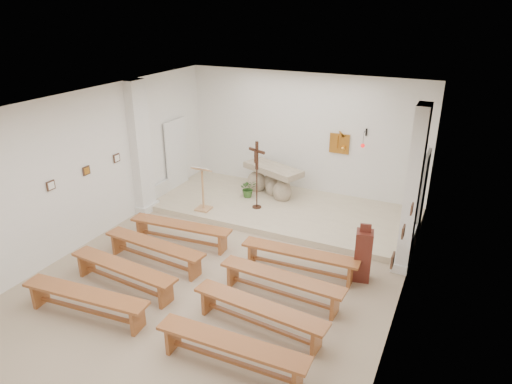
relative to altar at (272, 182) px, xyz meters
The scene contains 31 objects.
ground 4.30m from the altar, 81.66° to the right, with size 7.00×10.00×0.00m, color tan.
wall_left 5.26m from the altar, 124.17° to the right, with size 0.02×10.00×3.50m, color white.
wall_right 6.03m from the altar, 45.81° to the right, with size 0.02×10.00×3.50m, color white.
wall_back 1.59m from the altar, 50.87° to the left, with size 7.00×0.02×3.50m, color white.
ceiling 5.22m from the altar, 81.66° to the right, with size 7.00×10.00×0.02m, color silver.
sanctuary_platform 1.05m from the altar, 49.56° to the right, with size 6.98×3.00×0.15m, color beige.
pilaster_left 3.75m from the altar, 140.99° to the right, with size 0.26×0.55×3.50m, color white.
pilaster_right 4.74m from the altar, 29.17° to the right, with size 0.26×0.55×3.50m, color white.
gold_wall_relief 2.16m from the altar, 23.68° to the left, with size 0.55×0.04×0.55m, color #C7852E.
sanctuary_lamp 2.75m from the altar, 11.44° to the left, with size 0.11×0.36×0.44m.
station_frame_left_front 5.91m from the altar, 119.55° to the right, with size 0.03×0.20×0.20m, color #442C1E.
station_frame_left_mid 5.08m from the altar, 125.28° to the right, with size 0.03×0.20×0.20m, color #442C1E.
station_frame_left_rear 4.33m from the altar, 133.27° to the right, with size 0.03×0.20×0.20m, color #442C1E.
station_frame_right_front 6.60m from the altar, 50.87° to the right, with size 0.03×0.20×0.20m, color #442C1E.
station_frame_right_mid 5.87m from the altar, 44.56° to the right, with size 0.03×0.20×0.20m, color #442C1E.
station_frame_right_rear 5.23m from the altar, 36.51° to the right, with size 0.03×0.20×0.20m, color #442C1E.
radiator_left 3.21m from the altar, 151.47° to the right, with size 0.10×0.85×0.52m, color silver.
radiator_right 4.33m from the altar, 20.67° to the right, with size 0.10×0.85×0.52m, color silver.
altar is the anchor object (origin of this frame).
lectern 2.19m from the altar, 123.68° to the right, with size 0.47×0.40×1.25m.
crucifix_stand 1.29m from the altar, 89.23° to the right, with size 0.53×0.25×1.83m.
potted_plant 0.74m from the altar, 134.45° to the right, with size 0.46×0.40×0.51m, color #356227.
donation_pedestal 4.49m from the altar, 42.78° to the right, with size 0.39×0.39×1.25m.
bench_left_front 3.49m from the altar, 103.97° to the right, with size 2.48×0.58×0.52m.
bench_right_front 3.98m from the altar, 58.42° to the right, with size 2.48×0.49×0.52m.
bench_left_second 4.46m from the altar, 100.89° to the right, with size 2.49×0.58×0.52m.
bench_right_second 4.85m from the altar, 64.56° to the right, with size 2.48×0.52×0.52m.
bench_left_third 5.44m from the altar, 98.92° to the right, with size 2.49×0.60×0.52m.
bench_right_third 5.76m from the altar, 68.80° to the right, with size 2.49×0.61×0.52m.
bench_left_fourth 6.42m from the altar, 97.55° to the right, with size 2.49×0.60×0.52m.
bench_right_fourth 6.69m from the altar, 71.87° to the right, with size 2.47×0.45×0.52m.
Camera 1 is at (4.13, -6.91, 5.22)m, focal length 32.00 mm.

